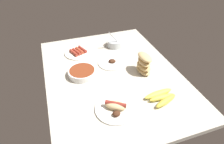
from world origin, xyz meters
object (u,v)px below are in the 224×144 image
(plate_sausages, at_px, (78,52))
(bowl_chili, at_px, (82,72))
(plate_grilled_meat, at_px, (112,62))
(bread_stack, at_px, (144,64))
(banana_bunch, at_px, (162,97))
(bowl_coleslaw, at_px, (115,43))
(plate_hotdog_assembled, at_px, (116,107))

(plate_sausages, relative_size, bowl_chili, 1.12)
(plate_grilled_meat, bearing_deg, bread_stack, 44.91)
(plate_sausages, xyz_separation_m, banana_bunch, (0.67, 0.37, 0.01))
(plate_sausages, xyz_separation_m, bowl_coleslaw, (-0.02, 0.32, 0.02))
(plate_hotdog_assembled, relative_size, bowl_coleslaw, 1.50)
(plate_sausages, bearing_deg, bowl_coleslaw, 92.77)
(plate_sausages, relative_size, bowl_coleslaw, 1.38)
(plate_grilled_meat, bearing_deg, bowl_chili, -73.49)
(bread_stack, distance_m, bowl_coleslaw, 0.41)
(plate_hotdog_assembled, xyz_separation_m, bread_stack, (-0.27, 0.30, 0.05))
(plate_hotdog_assembled, relative_size, banana_bunch, 1.21)
(plate_hotdog_assembled, height_order, plate_sausages, plate_hotdog_assembled)
(plate_sausages, distance_m, bowl_chili, 0.29)
(plate_sausages, bearing_deg, banana_bunch, 28.88)
(plate_grilled_meat, relative_size, bowl_chili, 1.05)
(plate_hotdog_assembled, xyz_separation_m, bowl_chili, (-0.37, -0.11, 0.01))
(bread_stack, bearing_deg, banana_bunch, -2.73)
(plate_grilled_meat, bearing_deg, bowl_coleslaw, 154.74)
(plate_grilled_meat, relative_size, banana_bunch, 1.04)
(plate_grilled_meat, bearing_deg, plate_hotdog_assembled, -16.10)
(plate_hotdog_assembled, height_order, bowl_chili, plate_hotdog_assembled)
(banana_bunch, distance_m, bread_stack, 0.28)
(plate_grilled_meat, xyz_separation_m, bowl_coleslaw, (-0.23, 0.11, 0.02))
(plate_grilled_meat, bearing_deg, banana_bunch, 19.51)
(plate_sausages, height_order, bread_stack, bread_stack)
(plate_grilled_meat, relative_size, bread_stack, 1.39)
(bowl_chili, bearing_deg, bowl_coleslaw, 131.23)
(plate_grilled_meat, height_order, banana_bunch, banana_bunch)
(plate_hotdog_assembled, height_order, banana_bunch, plate_hotdog_assembled)
(plate_sausages, bearing_deg, plate_hotdog_assembled, 7.19)
(plate_grilled_meat, height_order, plate_sausages, plate_sausages)
(banana_bunch, bearing_deg, bowl_chili, -133.61)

